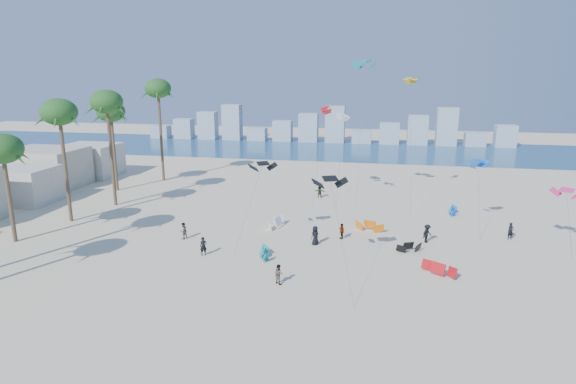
# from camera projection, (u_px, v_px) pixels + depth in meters

# --- Properties ---
(ground) EXTENTS (220.00, 220.00, 0.00)m
(ground) POSITION_uv_depth(u_px,v_px,m) (205.00, 305.00, 34.46)
(ground) COLOR beige
(ground) RESTS_ON ground
(ocean) EXTENTS (220.00, 220.00, 0.00)m
(ocean) POSITION_uv_depth(u_px,v_px,m) (324.00, 149.00, 103.00)
(ocean) COLOR navy
(ocean) RESTS_ON ground
(kitesurfer_near) EXTENTS (0.75, 0.68, 1.73)m
(kitesurfer_near) POSITION_uv_depth(u_px,v_px,m) (203.00, 246.00, 43.47)
(kitesurfer_near) COLOR black
(kitesurfer_near) RESTS_ON ground
(kitesurfer_mid) EXTENTS (0.99, 0.95, 1.60)m
(kitesurfer_mid) POSITION_uv_depth(u_px,v_px,m) (278.00, 274.00, 37.70)
(kitesurfer_mid) COLOR gray
(kitesurfer_mid) RESTS_ON ground
(kitesurfers_far) EXTENTS (32.74, 19.37, 1.86)m
(kitesurfers_far) POSITION_uv_depth(u_px,v_px,m) (342.00, 223.00, 50.18)
(kitesurfers_far) COLOR black
(kitesurfers_far) RESTS_ON ground
(grounded_kites) EXTENTS (20.31, 21.24, 1.02)m
(grounded_kites) POSITION_uv_depth(u_px,v_px,m) (364.00, 235.00, 47.55)
(grounded_kites) COLOR #0C8E96
(grounded_kites) RESTS_ON ground
(flying_kites) EXTENTS (34.46, 31.27, 18.00)m
(flying_kites) POSITION_uv_depth(u_px,v_px,m) (401.00, 123.00, 50.60)
(flying_kites) COLOR black
(flying_kites) RESTS_ON ground
(palm_row) EXTENTS (7.69, 44.80, 15.19)m
(palm_row) POSITION_uv_depth(u_px,v_px,m) (63.00, 115.00, 50.90)
(palm_row) COLOR brown
(palm_row) RESTS_ON ground
(beachfront_buildings) EXTENTS (11.50, 43.00, 6.00)m
(beachfront_buildings) POSITION_uv_depth(u_px,v_px,m) (6.00, 183.00, 59.79)
(beachfront_buildings) COLOR beige
(beachfront_buildings) RESTS_ON ground
(distant_skyline) EXTENTS (85.00, 3.00, 8.40)m
(distant_skyline) POSITION_uv_depth(u_px,v_px,m) (324.00, 129.00, 111.98)
(distant_skyline) COLOR #9EADBF
(distant_skyline) RESTS_ON ground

